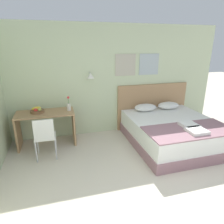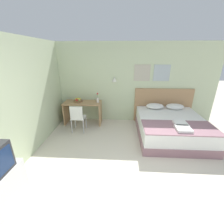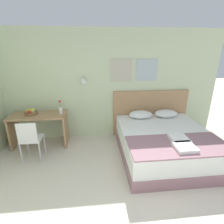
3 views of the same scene
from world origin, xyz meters
The scene contains 12 objects.
wall_back centered at (0.01, 3.03, 1.33)m, with size 5.68×0.31×2.65m.
bed centered at (1.14, 1.91, 0.28)m, with size 1.84×2.05×0.57m.
headboard centered at (1.14, 2.97, 0.60)m, with size 1.96×0.06×1.19m.
pillow_left centered at (0.81, 2.70, 0.66)m, with size 0.57×0.38×0.17m.
pillow_right centered at (1.46, 2.70, 0.66)m, with size 0.57×0.38×0.17m.
throw_blanket centered at (1.14, 1.32, 0.58)m, with size 1.78×0.82×0.02m.
folded_towel_near_foot centered at (1.21, 1.46, 0.63)m, with size 0.31×0.35×0.06m.
folded_towel_mid_bed centered at (1.17, 1.18, 0.63)m, with size 0.34×0.34×0.06m.
desk centered at (-1.61, 2.65, 0.54)m, with size 1.24×0.59×0.77m.
desk_chair centered at (-1.62, 2.01, 0.51)m, with size 0.40×0.40×0.87m.
fruit_bowl centered at (-1.77, 2.69, 0.81)m, with size 0.29×0.29×0.12m.
flower_vase centered at (-1.09, 2.64, 0.88)m, with size 0.09×0.09×0.33m.
Camera 3 is at (-0.31, -1.24, 2.17)m, focal length 28.00 mm.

